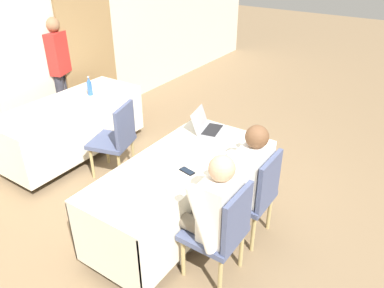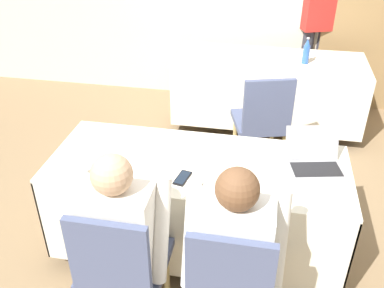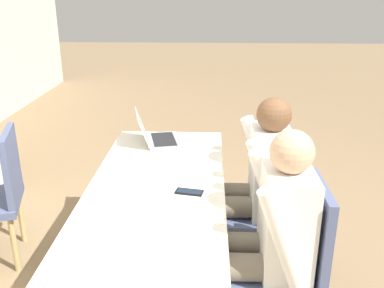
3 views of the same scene
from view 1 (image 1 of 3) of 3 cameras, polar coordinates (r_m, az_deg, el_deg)
name	(u,v)px [view 1 (image 1 of 3)]	position (r m, az deg, el deg)	size (l,w,h in m)	color
ground_plane	(176,224)	(3.79, -2.48, -12.15)	(24.00, 24.00, 0.00)	#846B4C
curtain_panel	(86,31)	(5.70, -15.82, 16.29)	(0.95, 0.04, 2.65)	olive
conference_table_near	(175,179)	(3.45, -2.68, -5.30)	(1.83, 0.73, 0.73)	silver
conference_table_far	(70,116)	(4.88, -18.07, 4.12)	(1.83, 0.73, 0.73)	silver
laptop	(208,127)	(3.87, 2.50, 2.59)	(0.38, 0.35, 0.22)	#99999E
cell_phone	(187,171)	(3.22, -0.75, -4.16)	(0.09, 0.15, 0.01)	black
paper_beside_laptop	(127,194)	(3.01, -9.87, -7.47)	(0.31, 0.35, 0.00)	white
water_bottle	(90,87)	(4.92, -15.35, 8.42)	(0.06, 0.06, 0.25)	#2D5BB7
chair_near_left	(222,230)	(3.01, 4.60, -12.90)	(0.44, 0.44, 0.89)	tan
chair_near_right	(254,193)	(3.42, 9.48, -7.37)	(0.44, 0.44, 0.89)	tan
chair_far_spare	(116,137)	(4.35, -11.45, 1.01)	(0.55, 0.55, 0.89)	tan
person_checkered_shirt	(211,209)	(2.95, 2.97, -9.86)	(0.50, 0.52, 1.15)	#665B4C
person_white_shirt	(245,175)	(3.36, 8.12, -4.63)	(0.50, 0.52, 1.15)	#665B4C
person_red_shirt	(60,68)	(5.51, -19.48, 10.83)	(0.39, 0.30, 1.59)	#33333D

